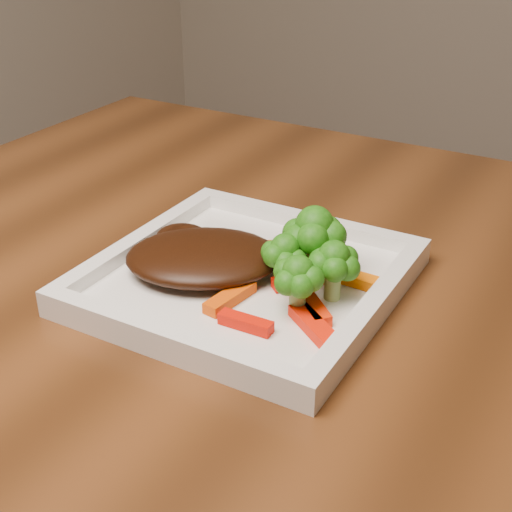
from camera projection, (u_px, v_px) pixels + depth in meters
The scene contains 13 objects.
plate at pixel (247, 282), 0.68m from camera, with size 0.27×0.27×0.01m, color white.
steak at pixel (203, 257), 0.68m from camera, with size 0.15×0.11×0.03m, color black.
broccoli_0 at pixel (314, 243), 0.66m from camera, with size 0.07×0.07×0.07m, color #216010, non-canonical shape.
broccoli_1 at pixel (334, 266), 0.62m from camera, with size 0.05×0.05×0.06m, color #2C7012, non-canonical shape.
broccoli_2 at pixel (298, 283), 0.60m from camera, with size 0.05×0.05×0.06m, color #3A7413, non-canonical shape.
broccoli_3 at pixel (285, 257), 0.64m from camera, with size 0.05×0.05×0.06m, color #2D6B11, non-canonical shape.
carrot_0 at pixel (246, 323), 0.59m from camera, with size 0.05×0.01×0.01m, color red.
carrot_1 at pixel (314, 326), 0.59m from camera, with size 0.06×0.02×0.01m, color red.
carrot_2 at pixel (230, 297), 0.63m from camera, with size 0.06×0.02×0.01m, color #DF4603.
carrot_3 at pixel (359, 280), 0.66m from camera, with size 0.06×0.02×0.01m, color #FF6E04.
carrot_4 at pixel (289, 248), 0.71m from camera, with size 0.06×0.02×0.01m, color #E53F03.
carrot_5 at pixel (311, 305), 0.62m from camera, with size 0.06×0.02×0.01m, color #FF2804.
carrot_6 at pixel (299, 281), 0.66m from camera, with size 0.05×0.01×0.01m, color #F11403.
Camera 1 is at (-0.15, -0.60, 1.10)m, focal length 50.00 mm.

